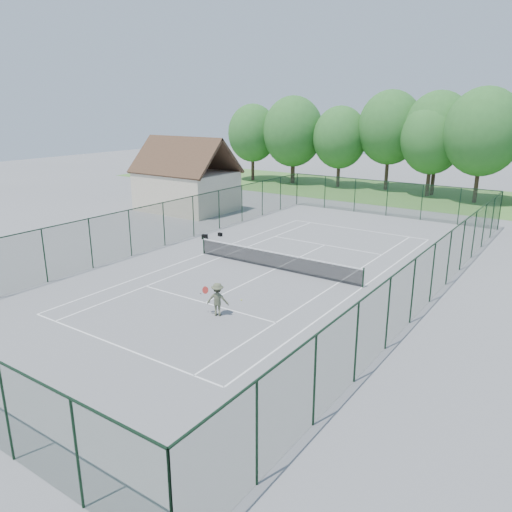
{
  "coord_description": "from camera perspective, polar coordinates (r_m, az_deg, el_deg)",
  "views": [
    {
      "loc": [
        14.94,
        -23.64,
        9.27
      ],
      "look_at": [
        0.0,
        -2.0,
        1.3
      ],
      "focal_mm": 35.0,
      "sensor_mm": 36.0,
      "label": 1
    }
  ],
  "objects": [
    {
      "name": "tennis_player",
      "position": [
        22.88,
        -4.41,
        -4.95
      ],
      "size": [
        1.96,
        0.95,
        1.57
      ],
      "color": "#52573D",
      "rests_on": "ground"
    },
    {
      "name": "ground",
      "position": [
        29.46,
        2.21,
        -1.49
      ],
      "size": [
        140.0,
        140.0,
        0.0
      ],
      "primitive_type": "plane",
      "color": "gray",
      "rests_on": "ground"
    },
    {
      "name": "sports_bag_a",
      "position": [
        36.2,
        -5.88,
        2.21
      ],
      "size": [
        0.48,
        0.39,
        0.33
      ],
      "primitive_type": "cube",
      "rotation": [
        0.0,
        0.0,
        0.41
      ],
      "color": "black",
      "rests_on": "ground"
    },
    {
      "name": "sports_bag_b",
      "position": [
        36.89,
        -4.13,
        2.48
      ],
      "size": [
        0.37,
        0.27,
        0.26
      ],
      "primitive_type": "cube",
      "rotation": [
        0.0,
        0.0,
        -0.23
      ],
      "color": "black",
      "rests_on": "ground"
    },
    {
      "name": "tennis_net",
      "position": [
        29.28,
        2.22,
        -0.42
      ],
      "size": [
        11.08,
        0.08,
        1.1
      ],
      "color": "black",
      "rests_on": "ground"
    },
    {
      "name": "court_lines",
      "position": [
        29.46,
        2.21,
        -1.48
      ],
      "size": [
        11.05,
        23.85,
        0.01
      ],
      "color": "white",
      "rests_on": "ground"
    },
    {
      "name": "fence_enclosure",
      "position": [
        29.0,
        2.25,
        1.44
      ],
      "size": [
        18.05,
        36.05,
        3.02
      ],
      "color": "#1A3521",
      "rests_on": "ground"
    },
    {
      "name": "grass_far",
      "position": [
        56.44,
        18.92,
        6.52
      ],
      "size": [
        80.0,
        16.0,
        0.01
      ],
      "primitive_type": "cube",
      "color": "#508436",
      "rests_on": "ground"
    },
    {
      "name": "tree_line_far",
      "position": [
        55.77,
        19.51,
        12.56
      ],
      "size": [
        39.4,
        6.4,
        9.7
      ],
      "color": "#402A21",
      "rests_on": "ground"
    },
    {
      "name": "utility_building",
      "position": [
        46.11,
        -8.01,
        9.04
      ],
      "size": [
        8.6,
        6.27,
        6.63
      ],
      "color": "beige",
      "rests_on": "ground"
    }
  ]
}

